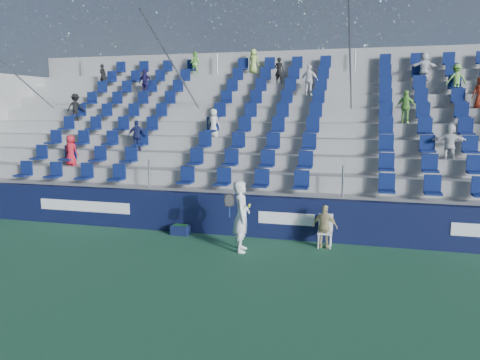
# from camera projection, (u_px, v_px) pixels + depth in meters

# --- Properties ---
(ground) EXTENTS (70.00, 70.00, 0.00)m
(ground) POSITION_uv_depth(u_px,v_px,m) (200.00, 270.00, 10.81)
(ground) COLOR #2B6542
(ground) RESTS_ON ground
(sponsor_wall) EXTENTS (24.00, 0.32, 1.20)m
(sponsor_wall) POSITION_uv_depth(u_px,v_px,m) (237.00, 215.00, 13.73)
(sponsor_wall) COLOR #0E1334
(sponsor_wall) RESTS_ON ground
(grandstand) EXTENTS (24.00, 8.17, 6.63)m
(grandstand) POSITION_uv_depth(u_px,v_px,m) (271.00, 149.00, 18.35)
(grandstand) COLOR #9A9A95
(grandstand) RESTS_ON ground
(tennis_player) EXTENTS (0.69, 0.76, 1.86)m
(tennis_player) POSITION_uv_depth(u_px,v_px,m) (241.00, 216.00, 12.12)
(tennis_player) COLOR white
(tennis_player) RESTS_ON ground
(line_judge_chair) EXTENTS (0.41, 0.42, 0.89)m
(line_judge_chair) POSITION_uv_depth(u_px,v_px,m) (325.00, 228.00, 12.58)
(line_judge_chair) COLOR white
(line_judge_chair) RESTS_ON ground
(line_judge) EXTENTS (0.72, 0.40, 1.17)m
(line_judge) POSITION_uv_depth(u_px,v_px,m) (325.00, 227.00, 12.43)
(line_judge) COLOR tan
(line_judge) RESTS_ON ground
(ball_bin) EXTENTS (0.54, 0.37, 0.30)m
(ball_bin) POSITION_uv_depth(u_px,v_px,m) (180.00, 229.00, 13.83)
(ball_bin) COLOR #10183D
(ball_bin) RESTS_ON ground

